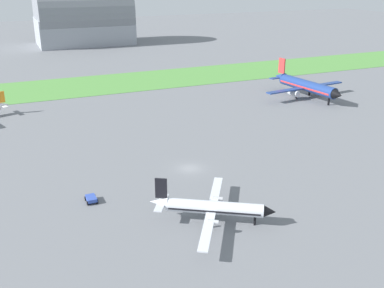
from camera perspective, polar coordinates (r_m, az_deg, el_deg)
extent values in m
plane|color=slate|center=(84.87, -0.30, -3.11)|extent=(600.00, 600.00, 0.00)
cube|color=#549342|center=(152.20, -11.28, 7.42)|extent=(360.00, 28.00, 0.08)
cylinder|color=navy|center=(135.93, 14.36, 7.12)|extent=(5.64, 21.08, 3.19)
cone|color=black|center=(128.19, 17.93, 5.94)|extent=(3.44, 3.25, 3.12)
cone|color=navy|center=(144.53, 11.04, 8.35)|extent=(3.33, 4.37, 2.87)
cube|color=red|center=(135.99, 14.36, 7.03)|extent=(5.57, 19.94, 0.45)
cube|color=navy|center=(141.29, 16.24, 7.22)|extent=(14.04, 3.66, 0.32)
cube|color=navy|center=(131.82, 11.97, 6.65)|extent=(14.04, 3.66, 0.32)
cylinder|color=#B7BABF|center=(139.80, 15.47, 6.67)|extent=(2.15, 3.66, 1.75)
cylinder|color=#B7BABF|center=(133.74, 12.74, 6.29)|extent=(2.15, 3.66, 1.75)
cube|color=red|center=(143.40, 11.29, 9.67)|extent=(0.69, 2.63, 4.63)
cube|color=navy|center=(145.44, 11.80, 8.34)|extent=(4.23, 2.21, 0.25)
cube|color=navy|center=(142.83, 10.56, 8.20)|extent=(4.23, 2.21, 0.25)
cylinder|color=black|center=(130.72, 16.88, 5.15)|extent=(0.57, 0.57, 2.03)
cylinder|color=black|center=(139.26, 14.61, 6.31)|extent=(0.57, 0.57, 2.03)
cylinder|color=black|center=(135.87, 13.08, 6.09)|extent=(0.57, 0.57, 2.03)
cone|color=white|center=(126.59, -22.67, 4.59)|extent=(2.95, 2.37, 1.65)
cube|color=orange|center=(125.95, -22.96, 5.49)|extent=(1.63, 0.73, 2.93)
cube|color=white|center=(125.32, -22.62, 4.42)|extent=(1.85, 2.78, 0.15)
cube|color=white|center=(127.67, -23.02, 4.64)|extent=(1.85, 2.78, 0.15)
cylinder|color=silver|center=(66.58, 2.86, -8.03)|extent=(13.15, 9.15, 1.98)
cone|color=black|center=(66.42, 9.73, -8.41)|extent=(2.70, 2.69, 1.94)
cone|color=silver|center=(67.64, -4.21, -7.34)|extent=(3.29, 2.97, 1.78)
cube|color=black|center=(66.66, 2.85, -8.14)|extent=(12.49, 8.77, 0.28)
cube|color=silver|center=(71.56, 2.98, -6.16)|extent=(6.88, 9.98, 0.20)
cube|color=silver|center=(62.12, 1.97, -10.69)|extent=(6.88, 9.98, 0.20)
cylinder|color=#B7BABF|center=(69.78, 3.27, -6.92)|extent=(1.68, 1.37, 0.63)
cylinder|color=#B7BABF|center=(63.74, 2.67, -9.81)|extent=(1.68, 1.37, 0.63)
cube|color=black|center=(66.49, -3.93, -5.60)|extent=(1.64, 1.14, 3.16)
cube|color=silver|center=(68.77, -3.64, -6.86)|extent=(2.46, 2.98, 0.16)
cube|color=silver|center=(66.40, -4.13, -7.96)|extent=(2.46, 2.98, 0.16)
cylinder|color=black|center=(67.21, 7.93, -9.58)|extent=(0.36, 0.36, 1.38)
cylinder|color=black|center=(69.19, 2.17, -8.42)|extent=(0.36, 0.36, 1.38)
cylinder|color=black|center=(65.82, 1.79, -10.07)|extent=(0.36, 0.36, 1.38)
cube|color=#334FB2|center=(74.55, -12.62, -6.72)|extent=(1.54, 2.43, 0.55)
cylinder|color=black|center=(75.30, -13.30, -6.72)|extent=(0.26, 0.70, 0.70)
cylinder|color=black|center=(75.53, -12.19, -6.53)|extent=(0.26, 0.70, 0.70)
cylinder|color=black|center=(73.83, -13.04, -7.29)|extent=(0.26, 0.70, 0.70)
cylinder|color=black|center=(74.07, -11.90, -7.09)|extent=(0.26, 0.70, 0.70)
cube|color=#9399A3|center=(241.07, -13.42, 13.75)|extent=(46.02, 28.18, 13.30)
cylinder|color=gray|center=(240.16, -13.61, 15.98)|extent=(45.10, 31.00, 31.00)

